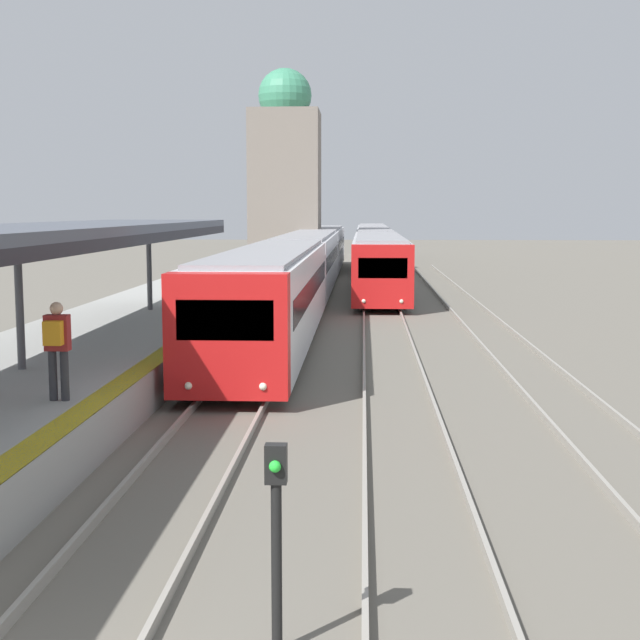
# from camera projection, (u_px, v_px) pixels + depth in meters

# --- Properties ---
(platform_canopy) EXTENTS (4.00, 27.12, 2.86)m
(platform_canopy) POSITION_uv_depth(u_px,v_px,m) (19.00, 233.00, 17.58)
(platform_canopy) COLOR #4C515B
(platform_canopy) RESTS_ON station_platform
(person_on_platform) EXTENTS (0.40, 0.40, 1.66)m
(person_on_platform) POSITION_uv_depth(u_px,v_px,m) (57.00, 343.00, 14.79)
(person_on_platform) COLOR #2D2D33
(person_on_platform) RESTS_ON station_platform
(train_near) EXTENTS (2.53, 51.71, 2.94)m
(train_near) POSITION_uv_depth(u_px,v_px,m) (307.00, 261.00, 43.35)
(train_near) COLOR red
(train_near) RESTS_ON ground_plane
(train_far) EXTENTS (2.46, 49.81, 2.87)m
(train_far) POSITION_uv_depth(u_px,v_px,m) (375.00, 248.00, 59.12)
(train_far) COLOR red
(train_far) RESTS_ON ground_plane
(signal_post_near) EXTENTS (0.20, 0.21, 1.97)m
(signal_post_near) POSITION_uv_depth(u_px,v_px,m) (276.00, 526.00, 8.09)
(signal_post_near) COLOR black
(signal_post_near) RESTS_ON ground_plane
(distant_domed_building) EXTENTS (4.30, 4.30, 12.78)m
(distant_domed_building) POSITION_uv_depth(u_px,v_px,m) (285.00, 178.00, 55.56)
(distant_domed_building) COLOR slate
(distant_domed_building) RESTS_ON ground_plane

